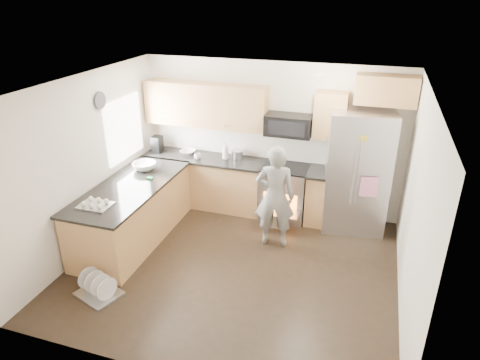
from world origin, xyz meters
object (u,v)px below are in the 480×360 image
(dish_rack, at_px, (98,289))
(person, at_px, (275,197))
(stove_range, at_px, (285,180))
(refrigerator, at_px, (357,171))

(dish_rack, bearing_deg, person, 45.48)
(person, bearing_deg, stove_range, -96.03)
(stove_range, distance_m, person, 0.93)
(refrigerator, distance_m, dish_rack, 4.21)
(stove_range, relative_size, person, 1.10)
(stove_range, xyz_separation_m, dish_rack, (-1.83, -2.83, -0.59))
(refrigerator, xyz_separation_m, person, (-1.11, -0.92, -0.18))
(refrigerator, distance_m, person, 1.45)
(refrigerator, relative_size, dish_rack, 3.02)
(stove_range, bearing_deg, refrigerator, 0.36)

